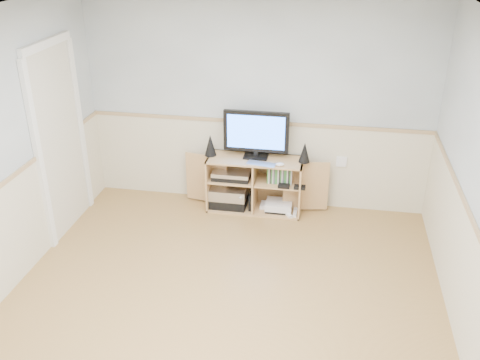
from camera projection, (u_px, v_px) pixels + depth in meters
name	position (u px, v px, depth m)	size (l,w,h in m)	color
room	(211.00, 187.00, 4.24)	(4.04, 4.54, 2.54)	tan
media_cabinet	(255.00, 182.00, 6.33)	(1.72, 0.41, 0.65)	tan
monitor	(256.00, 133.00, 6.06)	(0.75, 0.18, 0.56)	black
speaker_left	(210.00, 145.00, 6.20)	(0.14, 0.14, 0.25)	black
speaker_right	(305.00, 152.00, 6.03)	(0.13, 0.13, 0.24)	black
keyboard	(261.00, 164.00, 6.01)	(0.33, 0.13, 0.01)	silver
mouse	(280.00, 164.00, 5.97)	(0.10, 0.06, 0.04)	white
av_components	(230.00, 190.00, 6.38)	(0.52, 0.32, 0.47)	black
game_consoles	(278.00, 206.00, 6.35)	(0.45, 0.30, 0.11)	white
game_cases	(280.00, 175.00, 6.16)	(0.28, 0.14, 0.19)	#3F8C3F
wall_outlet	(341.00, 162.00, 6.21)	(0.12, 0.03, 0.12)	white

